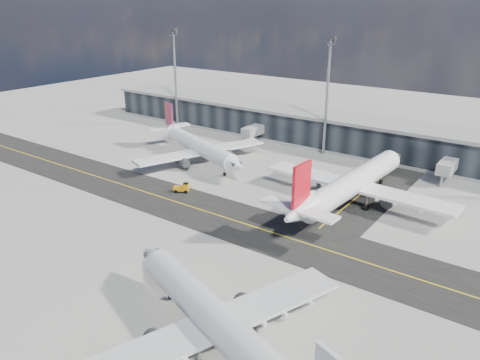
% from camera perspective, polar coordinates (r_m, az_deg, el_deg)
% --- Properties ---
extents(ground, '(300.00, 300.00, 0.00)m').
position_cam_1_polar(ground, '(82.96, -4.78, -5.15)').
color(ground, gray).
rests_on(ground, ground).
extents(taxiway_lanes, '(180.00, 63.00, 0.03)m').
position_cam_1_polar(taxiway_lanes, '(88.53, 1.66, -3.32)').
color(taxiway_lanes, black).
rests_on(taxiway_lanes, ground).
extents(terminal_concourse, '(152.00, 19.80, 8.80)m').
position_cam_1_polar(terminal_concourse, '(125.65, 11.63, 5.67)').
color(terminal_concourse, black).
rests_on(terminal_concourse, ground).
extents(floodlight_masts, '(102.50, 0.70, 28.90)m').
position_cam_1_polar(floodlight_masts, '(116.97, 10.58, 10.41)').
color(floodlight_masts, gray).
rests_on(floodlight_masts, ground).
extents(airliner_af, '(37.53, 32.46, 11.53)m').
position_cam_1_polar(airliner_af, '(112.91, -5.12, 4.14)').
color(airliner_af, white).
rests_on(airliner_af, ground).
extents(airliner_redtail, '(38.12, 44.72, 13.25)m').
position_cam_1_polar(airliner_redtail, '(90.28, 13.54, -0.42)').
color(airliner_redtail, white).
rests_on(airliner_redtail, ground).
extents(airliner_near, '(38.83, 33.55, 11.86)m').
position_cam_1_polar(airliner_near, '(52.55, -2.29, -17.36)').
color(airliner_near, '#BABDBF').
rests_on(airliner_near, ground).
extents(baggage_tug, '(3.41, 2.80, 1.94)m').
position_cam_1_polar(baggage_tug, '(95.60, -6.99, -0.94)').
color(baggage_tug, orange).
rests_on(baggage_tug, ground).
extents(service_van, '(2.58, 5.24, 1.43)m').
position_cam_1_polar(service_van, '(104.73, 14.62, 0.36)').
color(service_van, white).
rests_on(service_van, ground).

